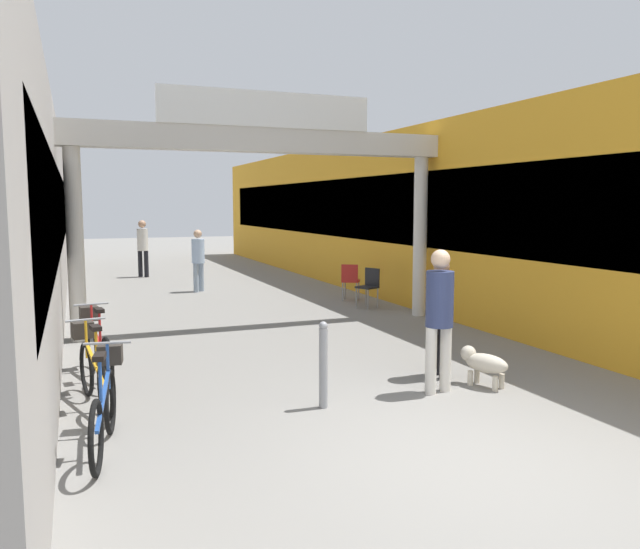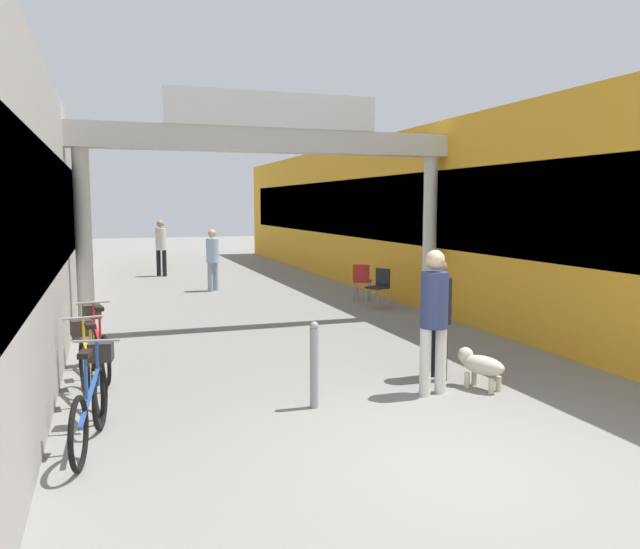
{
  "view_description": "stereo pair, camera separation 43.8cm",
  "coord_description": "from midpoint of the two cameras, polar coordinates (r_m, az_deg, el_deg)",
  "views": [
    {
      "loc": [
        -3.37,
        -4.66,
        2.34
      ],
      "look_at": [
        0.0,
        3.86,
        1.3
      ],
      "focal_mm": 35.0,
      "sensor_mm": 36.0,
      "label": 1
    },
    {
      "loc": [
        -2.96,
        -4.81,
        2.34
      ],
      "look_at": [
        0.0,
        3.86,
        1.3
      ],
      "focal_mm": 35.0,
      "sensor_mm": 36.0,
      "label": 2
    }
  ],
  "objects": [
    {
      "name": "bicycle_orange_second",
      "position": [
        7.87,
        -21.56,
        -7.98
      ],
      "size": [
        0.47,
        1.67,
        0.98
      ],
      "color": "black",
      "rests_on": "ground_plane"
    },
    {
      "name": "pedestrian_elderly_walking",
      "position": [
        20.8,
        -16.49,
        2.66
      ],
      "size": [
        0.48,
        0.48,
        1.82
      ],
      "color": "black",
      "rests_on": "ground_plane"
    },
    {
      "name": "cafe_chair_black_nearer",
      "position": [
        14.12,
        3.65,
        -0.86
      ],
      "size": [
        0.53,
        0.53,
        0.89
      ],
      "color": "gray",
      "rests_on": "ground_plane"
    },
    {
      "name": "pedestrian_with_dog",
      "position": [
        7.77,
        9.28,
        -3.3
      ],
      "size": [
        0.4,
        0.39,
        1.79
      ],
      "color": "silver",
      "rests_on": "ground_plane"
    },
    {
      "name": "cafe_chair_red_farther",
      "position": [
        15.1,
        1.96,
        -0.37
      ],
      "size": [
        0.56,
        0.56,
        0.89
      ],
      "color": "gray",
      "rests_on": "ground_plane"
    },
    {
      "name": "arcade_sign_gateway",
      "position": [
        11.82,
        -6.11,
        10.27
      ],
      "size": [
        7.4,
        0.47,
        4.37
      ],
      "color": "beige",
      "rests_on": "ground_plane"
    },
    {
      "name": "dog_on_leash",
      "position": [
        8.3,
        13.18,
        -7.87
      ],
      "size": [
        0.47,
        0.71,
        0.5
      ],
      "color": "beige",
      "rests_on": "ground_plane"
    },
    {
      "name": "storefront_right",
      "position": [
        17.77,
        6.13,
        5.41
      ],
      "size": [
        3.0,
        26.0,
        4.04
      ],
      "color": "gold",
      "rests_on": "ground_plane"
    },
    {
      "name": "bicycle_red_third",
      "position": [
        9.05,
        -21.01,
        -6.1
      ],
      "size": [
        0.46,
        1.68,
        0.98
      ],
      "color": "black",
      "rests_on": "ground_plane"
    },
    {
      "name": "bollard_post_metal",
      "position": [
        7.21,
        -1.45,
        -8.2
      ],
      "size": [
        0.1,
        0.1,
        1.01
      ],
      "color": "gray",
      "rests_on": "ground_plane"
    },
    {
      "name": "ground_plane",
      "position": [
        6.16,
        11.7,
        -16.0
      ],
      "size": [
        80.0,
        80.0,
        0.0
      ],
      "primitive_type": "plane",
      "color": "gray"
    },
    {
      "name": "pedestrian_companion",
      "position": [
        8.51,
        9.54,
        -3.25
      ],
      "size": [
        0.35,
        0.38,
        1.61
      ],
      "color": "black",
      "rests_on": "ground_plane"
    },
    {
      "name": "bicycle_blue_nearest",
      "position": [
        6.49,
        -20.95,
        -11.0
      ],
      "size": [
        0.47,
        1.68,
        0.98
      ],
      "color": "black",
      "rests_on": "ground_plane"
    },
    {
      "name": "pedestrian_carrying_crate",
      "position": [
        16.95,
        -11.81,
        1.62
      ],
      "size": [
        0.48,
        0.48,
        1.66
      ],
      "color": "#8C9EB2",
      "rests_on": "ground_plane"
    }
  ]
}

